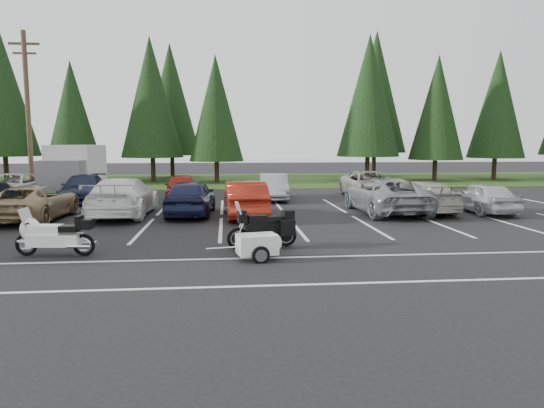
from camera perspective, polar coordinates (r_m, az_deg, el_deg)
The scene contains 30 objects.
ground at distance 16.21m, azimuth -7.86°, elevation -3.57°, with size 120.00×120.00×0.00m, color black.
grass_strip at distance 40.04m, azimuth -6.43°, elevation 2.82°, with size 80.00×16.00×0.01m, color #223B12.
lake_water at distance 71.06m, azimuth -2.77°, elevation 4.73°, with size 70.00×50.00×0.02m, color gray.
utility_pole at distance 29.95m, azimuth -26.77°, elevation 9.65°, with size 1.60×0.26×9.00m.
box_truck at distance 29.76m, azimuth -22.48°, elevation 3.63°, with size 2.40×5.60×2.90m, color silver, non-canonical shape.
stall_markings at distance 18.18m, azimuth -7.60°, elevation -2.39°, with size 32.00×16.00×0.01m, color silver.
conifer_2 at distance 42.36m, azimuth -29.28°, elevation 11.61°, with size 5.10×5.10×11.89m.
conifer_3 at distance 39.03m, azimuth -22.46°, elevation 9.96°, with size 3.87×3.87×9.02m.
conifer_4 at distance 39.39m, azimuth -14.05°, elevation 12.09°, with size 4.80×4.80×11.17m.
conifer_5 at distance 37.62m, azimuth -6.61°, elevation 11.12°, with size 4.14×4.14×9.63m.
conifer_6 at distance 39.83m, azimuth 11.34°, elevation 12.37°, with size 4.93×4.93×11.48m.
conifer_7 at distance 41.38m, azimuth 18.87°, elevation 10.67°, with size 4.27×4.27×9.94m.
conifer_8 at distance 44.61m, azimuth 25.02°, elevation 10.57°, with size 4.53×4.53×10.56m.
conifer_back_b at distance 43.83m, azimuth -11.83°, elevation 11.94°, with size 4.97×4.97×11.58m.
conifer_back_c at distance 44.96m, azimuth 12.10°, elevation 12.74°, with size 5.50×5.50×12.81m.
car_near_2 at distance 21.17m, azimuth -26.22°, elevation 0.16°, with size 2.30×4.98×1.39m, color #978058.
car_near_3 at distance 20.95m, azimuth -17.09°, elevation 0.80°, with size 2.23×5.48×1.59m, color white.
car_near_4 at distance 20.53m, azimuth -9.53°, elevation 0.81°, with size 1.81×4.50×1.53m, color #161B39.
car_near_5 at distance 19.86m, azimuth -3.20°, elevation 0.61°, with size 1.56×4.49×1.48m, color maroon.
car_near_6 at distance 21.52m, azimuth 13.20°, elevation 1.00°, with size 2.53×5.49×1.52m, color gray.
car_near_7 at distance 22.17m, azimuth 16.96°, elevation 0.85°, with size 1.92×4.72×1.37m, color #A6A498.
car_near_8 at distance 22.90m, azimuth 23.58°, elevation 0.72°, with size 1.59×3.94×1.34m, color #B9B9BE.
car_far_0 at distance 28.61m, azimuth -28.23°, elevation 1.74°, with size 2.41×5.22×1.45m, color white.
car_far_1 at distance 26.83m, azimuth -21.30°, elevation 1.72°, with size 1.92×4.72×1.37m, color #151B36.
car_far_2 at distance 26.14m, azimuth -10.64°, elevation 1.97°, with size 1.64×4.08×1.39m, color maroon.
car_far_3 at distance 25.82m, azimuth 0.22°, elevation 2.02°, with size 1.46×4.17×1.38m, color gray.
car_far_4 at distance 27.33m, azimuth 11.44°, elevation 2.27°, with size 2.45×5.32×1.48m, color #9C978F.
touring_motorcycle at distance 14.17m, azimuth -24.24°, elevation -3.00°, with size 2.38×0.73×1.32m, color white, non-canonical shape.
cargo_trailer at distance 12.57m, azimuth -1.78°, elevation -5.07°, with size 1.46×0.82×0.68m, color white, non-canonical shape.
adventure_motorcycle at distance 13.88m, azimuth -1.14°, elevation -2.40°, with size 2.29×0.80×1.39m, color black, non-canonical shape.
Camera 1 is at (0.71, -15.92, 3.00)m, focal length 32.00 mm.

